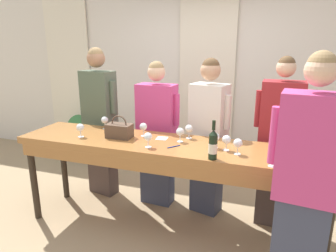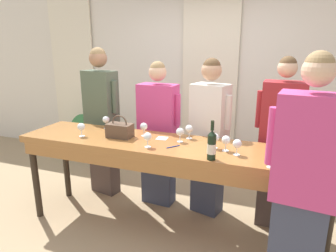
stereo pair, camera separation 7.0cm
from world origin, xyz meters
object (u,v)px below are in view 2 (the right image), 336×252
Objects in this scene: wine_glass_front_right at (215,138)px; wine_glass_center_right at (144,127)px; wine_glass_front_mid at (325,141)px; wine_glass_center_mid at (272,155)px; wine_bottle at (212,145)px; wine_glass_center_left at (226,140)px; wine_glass_front_left at (237,144)px; wine_glass_back_mid at (148,137)px; wine_glass_back_left at (189,129)px; guest_pink_top at (158,134)px; host_pouring at (302,192)px; potted_plant at (83,133)px; wine_glass_near_host at (81,127)px; guest_olive_jacket at (102,120)px; wine_glass_back_right at (180,132)px; wine_glass_by_bottle at (106,120)px; guest_striped_shirt at (279,145)px; tasting_bar at (165,152)px; handbag at (120,130)px; guest_cream_sweater at (209,137)px.

wine_glass_front_right is 1.00× the size of wine_glass_center_right.
wine_glass_center_mid is (-0.43, -0.55, 0.00)m from wine_glass_front_mid.
wine_glass_center_left is at bearing 72.93° from wine_bottle.
wine_glass_back_mid is at bearing -174.04° from wine_glass_front_left.
guest_pink_top is (-0.47, 0.32, -0.19)m from wine_glass_back_left.
potted_plant is (-3.23, 2.03, -0.52)m from host_pouring.
wine_glass_near_host is at bearing -158.37° from wine_glass_center_right.
guest_pink_top reaches higher than wine_glass_near_host.
guest_olive_jacket is (-1.74, 0.62, -0.09)m from wine_glass_front_left.
host_pouring reaches higher than wine_glass_back_right.
wine_glass_front_right is 1.00× the size of wine_glass_back_mid.
wine_glass_back_left is at bearing -34.25° from guest_pink_top.
potted_plant is at bearing 140.03° from wine_glass_back_mid.
wine_glass_back_mid is 1.00× the size of wine_glass_by_bottle.
guest_striped_shirt is (0.06, 0.80, -0.16)m from wine_glass_center_mid.
wine_glass_back_left is 0.60m from guest_pink_top.
wine_glass_center_left is at bearing -29.54° from wine_glass_back_left.
wine_glass_back_left reaches higher than tasting_bar.
wine_glass_back_left is (-0.33, 0.48, -0.02)m from wine_bottle.
wine_glass_front_left is at bearing 44.17° from wine_bottle.
wine_glass_center_right is at bearing 172.80° from wine_glass_back_right.
guest_olive_jacket is (-0.17, 0.64, -0.10)m from wine_glass_near_host.
wine_glass_front_mid reaches higher than potted_plant.
handbag is at bearing 169.57° from wine_glass_center_mid.
wine_glass_center_mid is 1.00× the size of wine_glass_by_bottle.
wine_glass_center_mid is (0.39, -0.25, 0.00)m from wine_glass_center_left.
wine_glass_center_mid is at bearing -50.17° from guest_cream_sweater.
wine_bottle is 0.44× the size of potted_plant.
wine_glass_back_left is 1.29m from host_pouring.
wine_glass_front_left is at bearing -58.32° from guest_cream_sweater.
handbag is at bearing -173.08° from wine_glass_back_right.
wine_glass_by_bottle is at bearing 149.41° from wine_glass_back_mid.
potted_plant is (-2.35, 0.92, -0.48)m from guest_cream_sweater.
potted_plant is (-3.01, 1.72, -0.64)m from wine_glass_center_mid.
tasting_bar is at bearing -176.46° from wine_glass_front_right.
guest_cream_sweater is (-0.38, 0.62, -0.16)m from wine_glass_front_left.
wine_glass_front_left is at bearing -19.54° from guest_olive_jacket.
wine_glass_near_host is (-1.39, 0.16, -0.02)m from wine_bottle.
wine_glass_center_mid is 1.00× the size of wine_glass_back_mid.
wine_glass_back_mid is 0.19× the size of potted_plant.
host_pouring reaches higher than wine_glass_near_host.
tasting_bar is 21.41× the size of wine_glass_center_mid.
wine_bottle is at bearing 155.06° from host_pouring.
wine_glass_back_right is 0.08× the size of guest_striped_shirt.
wine_glass_center_mid and wine_glass_back_left have the same top height.
wine_bottle is at bearing -14.94° from handbag.
guest_pink_top is at bearing 143.12° from host_pouring.
tasting_bar is 1.02m from wine_glass_center_mid.
wine_glass_back_left is 0.38m from guest_cream_sweater.
guest_striped_shirt is at bearing 18.96° from handbag.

